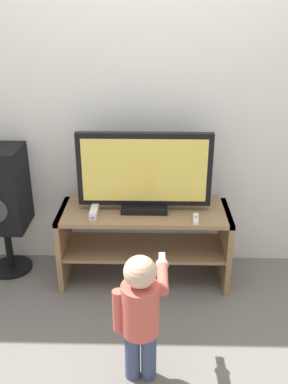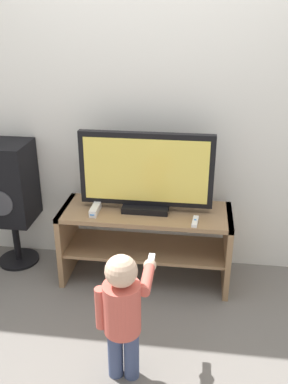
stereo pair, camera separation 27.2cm
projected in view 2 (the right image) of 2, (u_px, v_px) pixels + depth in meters
ground_plane at (142, 294)px, 2.90m from camera, size 16.00×16.00×0.00m
wall_back at (152, 87)px, 2.83m from camera, size 10.00×0.06×2.60m
tv_stand at (146, 234)px, 2.95m from camera, size 1.15×0.42×0.53m
television at (146, 173)px, 2.79m from camera, size 0.88×0.20×0.53m
game_console at (95, 209)px, 2.84m from camera, size 0.05×0.17×0.05m
remote_primary at (195, 221)px, 2.70m from camera, size 0.05×0.13×0.03m
child at (123, 308)px, 2.11m from camera, size 0.28×0.43×0.74m
speaker_tower at (9, 186)px, 3.03m from camera, size 0.33×0.33×0.94m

